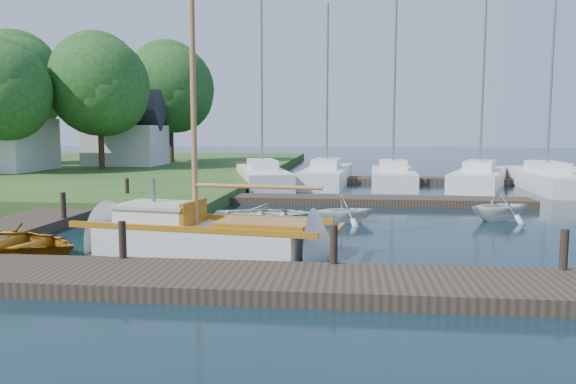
# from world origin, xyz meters

# --- Properties ---
(ground) EXTENTS (160.00, 160.00, 0.00)m
(ground) POSITION_xyz_m (0.00, 0.00, 0.00)
(ground) COLOR black
(ground) RESTS_ON ground
(near_dock) EXTENTS (18.00, 2.20, 0.30)m
(near_dock) POSITION_xyz_m (0.00, -6.00, 0.15)
(near_dock) COLOR #31241B
(near_dock) RESTS_ON ground
(left_dock) EXTENTS (2.20, 18.00, 0.30)m
(left_dock) POSITION_xyz_m (-8.00, 2.00, 0.15)
(left_dock) COLOR #31241B
(left_dock) RESTS_ON ground
(far_dock) EXTENTS (14.00, 1.60, 0.30)m
(far_dock) POSITION_xyz_m (2.00, 6.50, 0.15)
(far_dock) COLOR #31241B
(far_dock) RESTS_ON ground
(pontoon) EXTENTS (30.00, 1.60, 0.30)m
(pontoon) POSITION_xyz_m (10.00, 16.00, 0.15)
(pontoon) COLOR #31241B
(pontoon) RESTS_ON ground
(mooring_post_1) EXTENTS (0.16, 0.16, 0.80)m
(mooring_post_1) POSITION_xyz_m (-3.00, -5.00, 0.70)
(mooring_post_1) COLOR black
(mooring_post_1) RESTS_ON near_dock
(mooring_post_2) EXTENTS (0.16, 0.16, 0.80)m
(mooring_post_2) POSITION_xyz_m (1.50, -5.00, 0.70)
(mooring_post_2) COLOR black
(mooring_post_2) RESTS_ON near_dock
(mooring_post_3) EXTENTS (0.16, 0.16, 0.80)m
(mooring_post_3) POSITION_xyz_m (6.00, -5.00, 0.70)
(mooring_post_3) COLOR black
(mooring_post_3) RESTS_ON near_dock
(mooring_post_4) EXTENTS (0.16, 0.16, 0.80)m
(mooring_post_4) POSITION_xyz_m (-7.00, 0.00, 0.70)
(mooring_post_4) COLOR black
(mooring_post_4) RESTS_ON left_dock
(mooring_post_5) EXTENTS (0.16, 0.16, 0.80)m
(mooring_post_5) POSITION_xyz_m (-7.00, 5.00, 0.70)
(mooring_post_5) COLOR black
(mooring_post_5) RESTS_ON left_dock
(sailboat) EXTENTS (7.36, 2.98, 9.83)m
(sailboat) POSITION_xyz_m (-1.62, -2.97, 0.34)
(sailboat) COLOR silver
(sailboat) RESTS_ON ground
(dinghy) EXTENTS (4.80, 3.93, 0.87)m
(dinghy) POSITION_xyz_m (-6.42, -3.94, 0.43)
(dinghy) COLOR #91540F
(dinghy) RESTS_ON ground
(tender_a) EXTENTS (3.59, 2.73, 0.70)m
(tender_a) POSITION_xyz_m (-0.91, 1.63, 0.35)
(tender_a) COLOR silver
(tender_a) RESTS_ON ground
(tender_b) EXTENTS (2.39, 2.21, 1.04)m
(tender_b) POSITION_xyz_m (1.67, 1.89, 0.52)
(tender_b) COLOR silver
(tender_b) RESTS_ON ground
(tender_d) EXTENTS (2.89, 2.75, 1.19)m
(tender_d) POSITION_xyz_m (6.82, 2.91, 0.60)
(tender_d) COLOR silver
(tender_d) RESTS_ON ground
(marina_boat_0) EXTENTS (4.40, 8.81, 11.85)m
(marina_boat_0) POSITION_xyz_m (-2.93, 13.65, 0.58)
(marina_boat_0) COLOR silver
(marina_boat_0) RESTS_ON ground
(marina_boat_1) EXTENTS (2.81, 8.85, 9.76)m
(marina_boat_1) POSITION_xyz_m (0.51, 14.71, 0.56)
(marina_boat_1) COLOR silver
(marina_boat_1) RESTS_ON ground
(marina_boat_2) EXTENTS (2.47, 7.03, 10.50)m
(marina_boat_2) POSITION_xyz_m (4.06, 13.81, 0.57)
(marina_boat_2) COLOR silver
(marina_boat_2) RESTS_ON ground
(marina_boat_3) EXTENTS (4.68, 8.44, 10.87)m
(marina_boat_3) POSITION_xyz_m (8.55, 13.86, 0.57)
(marina_boat_3) COLOR silver
(marina_boat_3) RESTS_ON ground
(marina_boat_4) EXTENTS (2.48, 9.28, 10.29)m
(marina_boat_4) POSITION_xyz_m (11.72, 13.31, 0.56)
(marina_boat_4) COLOR silver
(marina_boat_4) RESTS_ON ground
(house_c) EXTENTS (5.25, 4.00, 5.28)m
(house_c) POSITION_xyz_m (-14.00, 22.00, 2.58)
(house_c) COLOR silver
(house_c) RESTS_ON shore
(tree_2) EXTENTS (5.83, 5.75, 7.82)m
(tree_2) POSITION_xyz_m (-18.00, 14.05, 5.25)
(tree_2) COLOR #332114
(tree_2) RESTS_ON shore
(tree_3) EXTENTS (6.41, 6.38, 8.74)m
(tree_3) POSITION_xyz_m (-14.00, 18.05, 5.81)
(tree_3) COLOR #332114
(tree_3) RESTS_ON shore
(tree_4) EXTENTS (7.01, 7.01, 9.66)m
(tree_4) POSITION_xyz_m (-22.00, 22.05, 6.37)
(tree_4) COLOR #332114
(tree_4) RESTS_ON shore
(tree_7) EXTENTS (6.83, 6.83, 9.38)m
(tree_7) POSITION_xyz_m (-12.00, 26.05, 6.20)
(tree_7) COLOR #332114
(tree_7) RESTS_ON shore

